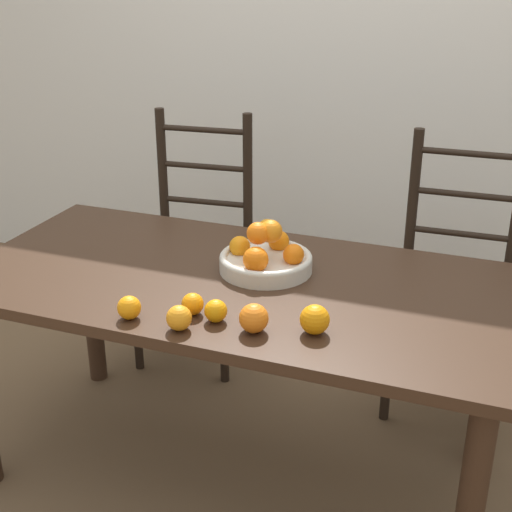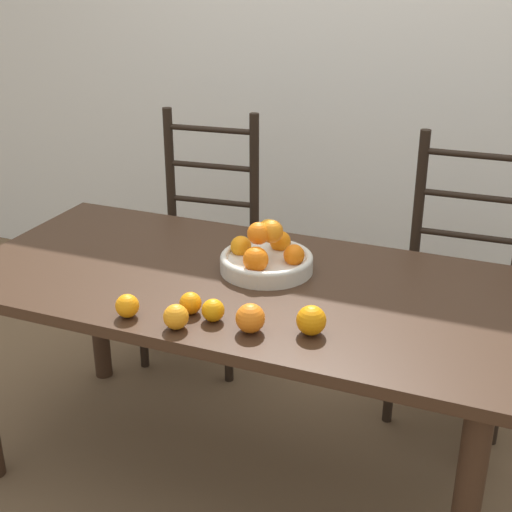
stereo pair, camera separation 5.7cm
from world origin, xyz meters
TOP-DOWN VIEW (x-y plane):
  - ground_plane at (0.00, 0.00)m, footprint 12.00×12.00m
  - wall_back at (0.00, 1.43)m, footprint 8.00×0.06m
  - dining_table at (0.00, 0.00)m, footprint 1.68×0.82m
  - fruit_bowl at (0.07, 0.08)m, footprint 0.29×0.29m
  - orange_loose_0 at (0.17, -0.29)m, footprint 0.08×0.08m
  - orange_loose_1 at (0.05, -0.27)m, footprint 0.06×0.06m
  - orange_loose_2 at (-0.02, -0.34)m, footprint 0.07×0.07m
  - orange_loose_3 at (0.32, -0.24)m, footprint 0.08×0.08m
  - orange_loose_4 at (-0.17, -0.34)m, footprint 0.06×0.06m
  - orange_loose_5 at (-0.02, -0.25)m, footprint 0.06×0.06m
  - chair_left at (-0.47, 0.70)m, footprint 0.46×0.44m
  - chair_right at (0.59, 0.70)m, footprint 0.43×0.41m

SIDE VIEW (x-z plane):
  - ground_plane at x=0.00m, z-range 0.00..0.00m
  - chair_left at x=-0.47m, z-range -0.03..1.01m
  - chair_right at x=0.59m, z-range -0.03..1.01m
  - dining_table at x=0.00m, z-range 0.27..0.99m
  - orange_loose_5 at x=-0.02m, z-range 0.73..0.79m
  - orange_loose_1 at x=0.05m, z-range 0.73..0.79m
  - orange_loose_4 at x=-0.17m, z-range 0.73..0.79m
  - orange_loose_2 at x=-0.02m, z-range 0.73..0.79m
  - orange_loose_0 at x=0.17m, z-range 0.73..0.80m
  - orange_loose_3 at x=0.32m, z-range 0.73..0.80m
  - fruit_bowl at x=0.07m, z-range 0.69..0.86m
  - wall_back at x=0.00m, z-range 0.00..2.60m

